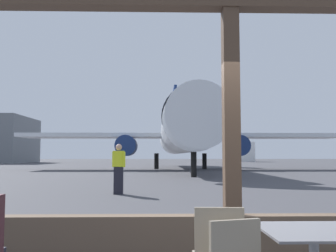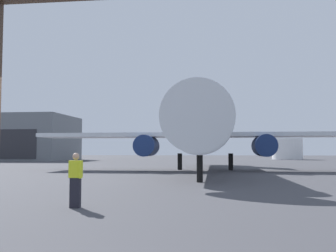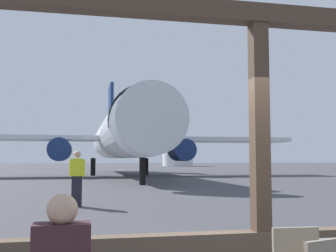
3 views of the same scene
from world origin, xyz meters
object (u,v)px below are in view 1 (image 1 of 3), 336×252
(airplane, at_px, (181,133))
(fuel_storage_tank, at_px, (241,152))
(cafe_chair_aisle_left, at_px, (218,251))
(ground_crew_worker, at_px, (119,168))

(airplane, xyz_separation_m, fuel_storage_tank, (16.24, 48.32, -1.36))
(cafe_chair_aisle_left, xyz_separation_m, fuel_storage_tank, (17.94, 81.44, 1.64))
(ground_crew_worker, bearing_deg, airplane, 81.14)
(cafe_chair_aisle_left, height_order, airplane, airplane)
(ground_crew_worker, distance_m, fuel_storage_tank, 74.03)
(cafe_chair_aisle_left, relative_size, airplane, 0.03)
(airplane, bearing_deg, fuel_storage_tank, 71.42)
(cafe_chair_aisle_left, xyz_separation_m, airplane, (1.70, 33.11, 3.00))
(airplane, relative_size, ground_crew_worker, 18.92)
(fuel_storage_tank, bearing_deg, cafe_chair_aisle_left, -102.42)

